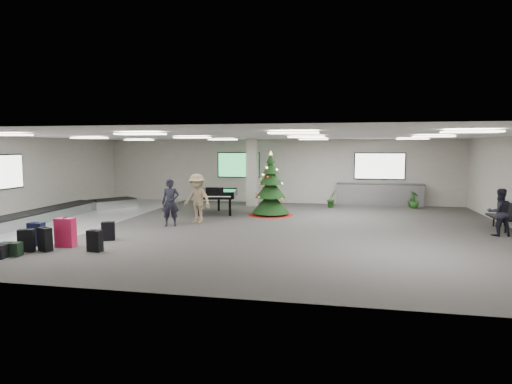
% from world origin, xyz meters
% --- Properties ---
extents(ground, '(18.00, 18.00, 0.00)m').
position_xyz_m(ground, '(0.00, 0.00, 0.00)').
color(ground, '#32302E').
rests_on(ground, ground).
extents(room_envelope, '(18.02, 14.02, 3.21)m').
position_xyz_m(room_envelope, '(-0.38, 0.67, 2.33)').
color(room_envelope, '#A59F97').
rests_on(room_envelope, ground).
extents(baggage_carousel, '(2.28, 9.71, 0.43)m').
position_xyz_m(baggage_carousel, '(-7.84, -0.08, 0.21)').
color(baggage_carousel, silver).
rests_on(baggage_carousel, ground).
extents(service_counter, '(4.05, 0.65, 1.08)m').
position_xyz_m(service_counter, '(5.00, 6.65, 0.55)').
color(service_counter, silver).
rests_on(service_counter, ground).
extents(suitcase_0, '(0.45, 0.35, 0.63)m').
position_xyz_m(suitcase_0, '(-5.09, -4.59, 0.31)').
color(suitcase_0, black).
rests_on(suitcase_0, ground).
extents(suitcase_1, '(0.47, 0.37, 0.66)m').
position_xyz_m(suitcase_1, '(-4.67, -4.40, 0.32)').
color(suitcase_1, black).
rests_on(suitcase_1, ground).
extents(pink_suitcase, '(0.54, 0.34, 0.84)m').
position_xyz_m(pink_suitcase, '(-4.43, -3.85, 0.41)').
color(pink_suitcase, '#DF1D4D').
rests_on(pink_suitcase, ground).
extents(suitcase_3, '(0.43, 0.34, 0.58)m').
position_xyz_m(suitcase_3, '(-3.70, -2.85, 0.28)').
color(suitcase_3, black).
rests_on(suitcase_3, ground).
extents(navy_suitcase, '(0.44, 0.26, 0.68)m').
position_xyz_m(navy_suitcase, '(-5.34, -3.88, 0.33)').
color(navy_suitcase, black).
rests_on(navy_suitcase, ground).
extents(green_duffel, '(0.56, 0.33, 0.37)m').
position_xyz_m(green_duffel, '(-5.18, -5.05, 0.18)').
color(green_duffel, black).
rests_on(green_duffel, ground).
extents(suitcase_7, '(0.42, 0.26, 0.60)m').
position_xyz_m(suitcase_7, '(-3.31, -4.20, 0.29)').
color(suitcase_7, black).
rests_on(suitcase_7, ground).
extents(christmas_tree, '(1.87, 1.87, 2.67)m').
position_xyz_m(christmas_tree, '(0.33, 2.88, 0.91)').
color(christmas_tree, maroon).
rests_on(christmas_tree, ground).
extents(grand_piano, '(1.90, 2.29, 1.18)m').
position_xyz_m(grand_piano, '(-1.99, 2.88, 0.84)').
color(grand_piano, black).
rests_on(grand_piano, ground).
extents(bench, '(0.55, 1.52, 0.96)m').
position_xyz_m(bench, '(8.60, 1.27, 0.54)').
color(bench, black).
rests_on(bench, ground).
extents(traveler_a, '(0.70, 0.55, 1.69)m').
position_xyz_m(traveler_a, '(-2.76, -0.26, 0.84)').
color(traveler_a, black).
rests_on(traveler_a, ground).
extents(traveler_b, '(1.34, 1.04, 1.82)m').
position_xyz_m(traveler_b, '(-2.03, 0.51, 0.91)').
color(traveler_b, '#907859').
rests_on(traveler_b, ground).
extents(traveler_bench, '(0.81, 0.67, 1.51)m').
position_xyz_m(traveler_bench, '(8.09, 0.15, 0.75)').
color(traveler_bench, black).
rests_on(traveler_bench, ground).
extents(potted_plant_left, '(0.56, 0.58, 0.83)m').
position_xyz_m(potted_plant_left, '(2.76, 5.64, 0.41)').
color(potted_plant_left, '#184315').
rests_on(potted_plant_left, ground).
extents(potted_plant_right, '(0.56, 0.56, 0.79)m').
position_xyz_m(potted_plant_right, '(6.51, 6.08, 0.39)').
color(potted_plant_right, '#184315').
rests_on(potted_plant_right, ground).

